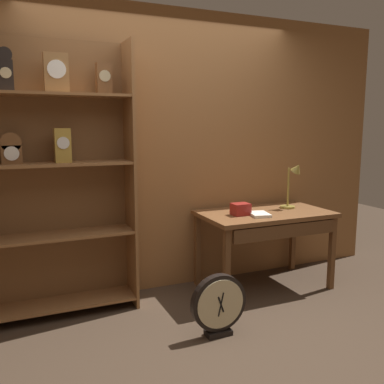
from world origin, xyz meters
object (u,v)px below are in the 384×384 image
Objects in this scene: desk_lamp at (293,182)px; toolbox_small at (241,209)px; round_clock_large at (219,305)px; open_repair_manual at (259,214)px; bookshelf at (35,177)px; workbench at (266,221)px.

toolbox_small is at bearing -173.48° from desk_lamp.
desk_lamp is 1.57m from round_clock_large.
toolbox_small is at bearing 49.84° from round_clock_large.
desk_lamp is 0.57m from open_repair_manual.
toolbox_small is (-0.63, -0.07, -0.20)m from desk_lamp.
bookshelf reaches higher than workbench.
round_clock_large is (-0.55, -0.65, -0.55)m from toolbox_small.
workbench is at bearing 47.33° from open_repair_manual.
workbench is at bearing 38.20° from round_clock_large.
desk_lamp is (2.35, -0.16, -0.15)m from bookshelf.
workbench is 0.49m from desk_lamp.
workbench is (2.01, -0.23, -0.50)m from bookshelf.
open_repair_manual reaches higher than workbench.
workbench is 7.83× the size of toolbox_small.
toolbox_small is (1.73, -0.23, -0.36)m from bookshelf.
workbench is at bearing -6.39° from bookshelf.
round_clock_large is (1.18, -0.88, -0.91)m from bookshelf.
workbench is 2.60× the size of round_clock_large.
bookshelf is 2.08m from workbench.
toolbox_small is at bearing 159.73° from open_repair_manual.
workbench is 1.14m from round_clock_large.
bookshelf is 1.78m from toolbox_small.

